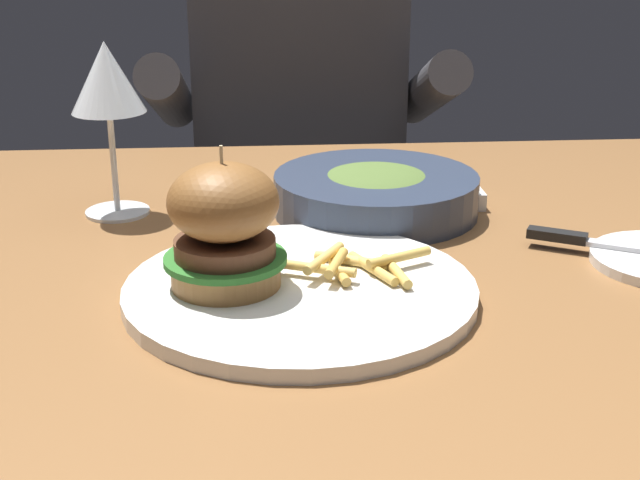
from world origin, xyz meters
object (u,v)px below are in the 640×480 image
Objects in this scene: main_plate at (300,291)px; soup_bowl at (376,192)px; wine_glass at (107,83)px; table_knife at (613,244)px; diner_person at (299,201)px; butter_dish at (442,194)px; burger_sandwich at (224,226)px.

soup_bowl is (0.10, 0.23, 0.02)m from main_plate.
wine_glass is 0.56m from table_knife.
table_knife is 0.27m from soup_bowl.
table_knife is at bearing -69.62° from diner_person.
main_plate is at bearing -92.74° from diner_person.
wine_glass is 0.40m from butter_dish.
diner_person is (-0.28, 0.75, -0.19)m from table_knife.
butter_dish is (0.25, 0.26, -0.06)m from burger_sandwich.
wine_glass is 0.32m from soup_bowl.
butter_dish is 0.09m from soup_bowl.
table_knife is at bearing 10.99° from burger_sandwich.
wine_glass is at bearing -112.40° from diner_person.
butter_dish is (0.18, 0.26, 0.00)m from main_plate.
soup_bowl is at bearing -84.26° from diner_person.
wine_glass reaches higher than butter_dish.
soup_bowl reaches higher than main_plate.
diner_person reaches higher than burger_sandwich.
main_plate is 0.25m from soup_bowl.
diner_person is at bearing 87.26° from main_plate.
diner_person is at bearing 110.38° from table_knife.
burger_sandwich is at bearing 178.46° from main_plate.
main_plate is 1.64× the size of table_knife.
wine_glass is at bearing -178.94° from butter_dish.
main_plate is 0.35m from wine_glass.
main_plate is at bearing -51.94° from wine_glass.
main_plate is 0.27× the size of diner_person.
main_plate is at bearing -1.54° from burger_sandwich.
burger_sandwich reaches higher than butter_dish.
diner_person reaches higher than butter_dish.
butter_dish is at bearing -75.93° from diner_person.
diner_person reaches higher than main_plate.
diner_person is (0.11, 0.83, -0.25)m from burger_sandwich.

